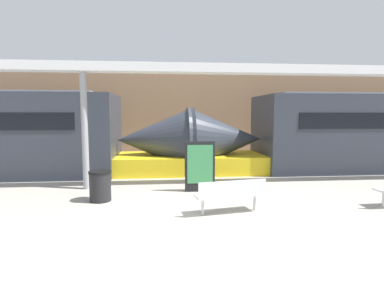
{
  "coord_description": "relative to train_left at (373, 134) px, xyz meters",
  "views": [
    {
      "loc": [
        -0.74,
        -6.03,
        2.34
      ],
      "look_at": [
        0.12,
        3.32,
        1.4
      ],
      "focal_mm": 28.0,
      "sensor_mm": 36.0,
      "label": 1
    }
  ],
  "objects": [
    {
      "name": "poster_board",
      "position": [
        -7.87,
        -3.22,
        -0.73
      ],
      "size": [
        0.91,
        0.07,
        1.53
      ],
      "color": "black",
      "rests_on": "ground_plane"
    },
    {
      "name": "bench_near",
      "position": [
        -7.39,
        -5.3,
        -1.01
      ],
      "size": [
        1.71,
        0.72,
        0.81
      ],
      "rotation": [
        0.0,
        0.0,
        0.17
      ],
      "color": "silver",
      "rests_on": "ground_plane"
    },
    {
      "name": "ground_plane",
      "position": [
        -8.19,
        -6.03,
        -1.5
      ],
      "size": [
        60.0,
        60.0,
        0.0
      ],
      "primitive_type": "plane",
      "color": "#A8A093"
    },
    {
      "name": "trash_bin",
      "position": [
        -10.67,
        -3.96,
        -1.08
      ],
      "size": [
        0.59,
        0.59,
        0.82
      ],
      "color": "black",
      "rests_on": "ground_plane"
    },
    {
      "name": "station_wall",
      "position": [
        -8.19,
        4.09,
        1.0
      ],
      "size": [
        56.0,
        0.2,
        5.0
      ],
      "primitive_type": "cube",
      "color": "#937051",
      "rests_on": "ground_plane"
    },
    {
      "name": "canopy_beam",
      "position": [
        -11.38,
        -2.56,
        2.26
      ],
      "size": [
        28.0,
        0.6,
        0.28
      ],
      "primitive_type": "cube",
      "color": "silver",
      "rests_on": "support_column_near"
    },
    {
      "name": "support_column_near",
      "position": [
        -11.38,
        -2.56,
        0.31
      ],
      "size": [
        0.2,
        0.2,
        3.62
      ],
      "primitive_type": "cylinder",
      "color": "gray",
      "rests_on": "ground_plane"
    },
    {
      "name": "train_left",
      "position": [
        0.0,
        0.0,
        0.0
      ],
      "size": [
        15.84,
        2.93,
        3.2
      ],
      "color": "#2D333D",
      "rests_on": "ground_plane"
    }
  ]
}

